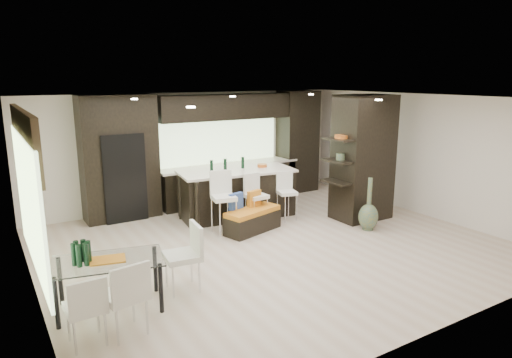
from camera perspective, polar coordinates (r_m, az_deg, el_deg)
ground at (r=8.60m, az=2.11°, el=-8.25°), size 8.00×8.00×0.00m
back_wall at (r=11.24m, az=-7.78°, el=3.79°), size 8.00×0.02×2.70m
left_wall at (r=6.91m, az=-26.66°, el=-3.17°), size 0.02×7.00×2.70m
right_wall at (r=10.92m, az=19.97°, el=2.87°), size 0.02×7.00×2.70m
ceiling at (r=8.04m, az=2.27°, el=10.02°), size 8.00×7.00×0.02m
window_left at (r=7.10m, az=-26.49°, el=-2.74°), size 0.04×3.20×1.90m
window_back at (r=11.43m, az=-4.97°, el=5.02°), size 3.40×0.04×1.20m
stone_accent at (r=6.94m, az=-26.98°, el=4.47°), size 0.08×3.00×0.80m
ceiling_spots at (r=8.24m, az=1.29°, el=9.96°), size 4.00×3.00×0.02m
back_cabinetry at (r=11.16m, az=-4.73°, el=3.79°), size 6.80×0.68×2.70m
refrigerator at (r=10.34m, az=-16.50°, el=0.34°), size 0.90×0.68×1.90m
partition_column at (r=10.14m, az=13.24°, el=2.59°), size 1.20×0.80×2.70m
kitchen_island at (r=10.19m, az=-2.42°, el=-1.77°), size 2.66×1.43×1.06m
stool_left at (r=9.10m, az=-4.03°, el=-3.73°), size 0.53×0.53×1.01m
stool_mid at (r=9.51m, az=0.07°, el=-3.34°), size 0.42×0.42×0.89m
stool_right at (r=9.93m, az=3.88°, el=-2.78°), size 0.46×0.46×0.85m
bench at (r=9.24m, az=-0.43°, el=-5.17°), size 1.31×0.79×0.47m
floor_vase at (r=9.53m, az=13.94°, el=-3.06°), size 0.45×0.45×1.09m
dining_table at (r=6.59m, az=-17.81°, el=-12.46°), size 1.58×1.11×0.69m
chair_near at (r=5.91m, az=-16.11°, el=-14.32°), size 0.55×0.55×0.89m
chair_far at (r=5.86m, az=-20.52°, el=-15.32°), size 0.45×0.45×0.81m
chair_end at (r=6.82m, az=-9.21°, el=-10.05°), size 0.55×0.55×0.92m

